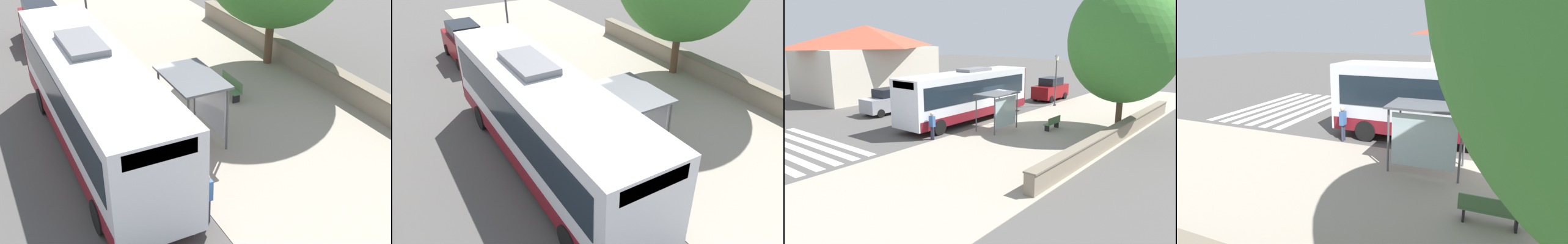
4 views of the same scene
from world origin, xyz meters
The scene contains 13 objects.
ground_plane centered at (0.00, 0.00, 0.00)m, with size 120.00×120.00×0.00m, color #514F4C.
sidewalk_plaza centered at (-4.50, 0.00, 0.01)m, with size 9.00×44.00×0.02m.
crosswalk_stripes centered at (5.00, 13.03, 0.00)m, with size 9.00×5.25×0.01m.
stone_wall centered at (-8.55, 0.00, 0.51)m, with size 0.60×20.00×1.00m.
background_building centered at (16.99, -1.04, 3.57)m, with size 8.20×13.00×6.95m.
bus centered at (1.82, 1.51, 1.93)m, with size 2.65×11.56×3.74m.
bus_shelter centered at (-1.56, 2.28, 2.04)m, with size 1.75×2.79×2.46m.
pedestrian centered at (0.25, 6.55, 0.96)m, with size 0.34×0.22×1.65m.
bench centered at (-4.27, 0.01, 0.48)m, with size 0.40×1.62×0.88m.
street_lamp_near centered at (-0.46, -7.56, 2.63)m, with size 0.28×0.28×4.44m.
shade_tree centered at (-7.72, -2.32, 5.70)m, with size 6.91×6.91×9.50m.
parked_car_behind_bus centered at (1.36, -10.09, 1.02)m, with size 1.88×4.12×2.12m.
parked_car_far_lane centered at (8.37, 3.37, 0.96)m, with size 1.82×4.18×1.99m.
Camera 3 is at (-15.64, 21.94, 6.26)m, focal length 35.00 mm.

